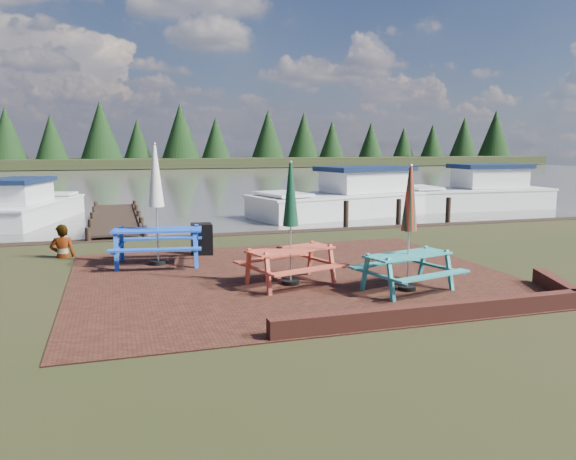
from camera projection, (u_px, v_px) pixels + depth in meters
The scene contains 14 objects.
ground at pixel (307, 288), 10.92m from camera, with size 120.00×120.00×0.00m, color black.
paving at pixel (292, 276), 11.86m from camera, with size 9.00×7.50×0.02m, color #351711.
brick_wall at pixel (479, 305), 9.24m from camera, with size 6.21×1.79×0.30m.
water at pixel (159, 179), 45.86m from camera, with size 120.00×60.00×0.02m, color #4C4841.
far_treeline at pixel (140, 141), 72.76m from camera, with size 120.00×10.00×8.10m.
picnic_table_teal at pixel (408, 248), 10.60m from camera, with size 2.05×1.91×2.38m.
picnic_table_red at pixel (291, 243), 11.06m from camera, with size 2.13×2.00×2.44m.
picnic_table_blue at pixel (157, 223), 12.90m from camera, with size 2.26×2.08×2.79m.
chalkboard at pixel (202, 239), 14.05m from camera, with size 0.54×0.56×0.82m.
jetty at pixel (116, 218), 20.53m from camera, with size 1.76×9.08×1.00m.
boat_jetty at pixel (27, 208), 21.56m from camera, with size 3.86×6.93×1.90m.
boat_near at pixel (350, 200), 23.78m from camera, with size 8.80×4.76×2.26m.
boat_far at pixel (476, 195), 26.17m from camera, with size 7.41×2.80×2.29m.
person at pixel (61, 225), 13.79m from camera, with size 0.60×0.39×1.64m, color gray.
Camera 1 is at (-3.51, -10.04, 2.75)m, focal length 35.00 mm.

